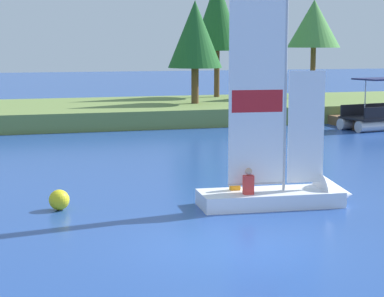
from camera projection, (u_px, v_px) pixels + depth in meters
The scene contains 8 objects.
ground_plane at pixel (227, 248), 15.96m from camera, with size 200.00×200.00×0.00m, color #234793.
shore_bank at pixel (75, 113), 41.63m from camera, with size 80.00×10.57×0.99m, color olive.
shoreline_tree_left at pixel (195, 35), 41.83m from camera, with size 3.21×3.21×6.07m.
shoreline_tree_midleft at pixel (217, 14), 46.82m from camera, with size 3.28×3.28×7.87m.
shoreline_tree_centre at pixel (314, 24), 46.45m from camera, with size 3.49×3.49×6.38m.
wooden_dock at pixel (356, 122), 39.27m from camera, with size 1.91×4.11×0.51m, color brown.
sailboat at pixel (294, 188), 20.20m from camera, with size 4.61×1.76×6.79m.
channel_buoy at pixel (59, 200), 19.57m from camera, with size 0.57×0.57×0.57m, color yellow.
Camera 1 is at (-5.12, -14.61, 4.57)m, focal length 66.48 mm.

